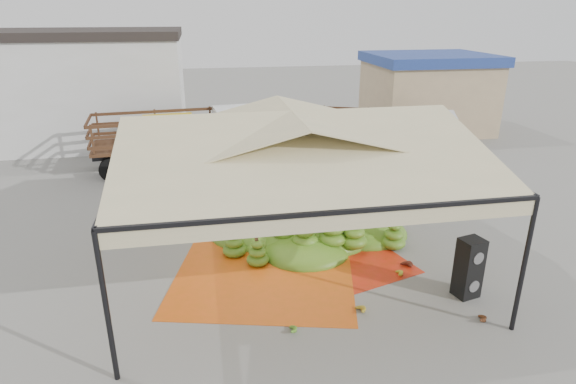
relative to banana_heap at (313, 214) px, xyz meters
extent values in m
plane|color=slate|center=(-0.91, -1.22, -0.66)|extent=(90.00, 90.00, 0.00)
cylinder|color=black|center=(-4.91, -5.22, 0.84)|extent=(0.10, 0.10, 3.00)
cylinder|color=black|center=(3.09, -5.22, 0.84)|extent=(0.10, 0.10, 3.00)
cylinder|color=black|center=(-4.91, 2.78, 0.84)|extent=(0.10, 0.10, 3.00)
cylinder|color=black|center=(3.09, 2.78, 0.84)|extent=(0.10, 0.10, 3.00)
pyramid|color=#BDB285|center=(-0.91, -1.22, 2.84)|extent=(8.00, 8.00, 1.00)
cube|color=black|center=(-0.91, -1.22, 2.34)|extent=(8.00, 8.00, 0.08)
cube|color=#BDB285|center=(-0.91, -1.22, 2.16)|extent=(8.00, 8.00, 0.36)
cube|color=silver|center=(-10.91, 12.78, 1.84)|extent=(14.00, 6.00, 5.00)
cube|color=black|center=(-10.91, 12.78, 4.54)|extent=(14.30, 6.30, 0.40)
cube|color=tan|center=(9.09, 11.78, 1.14)|extent=(6.00, 5.00, 3.60)
cube|color=navy|center=(9.09, 11.78, 3.19)|extent=(6.30, 5.30, 0.50)
cube|color=#DB5314|center=(-1.76, -2.04, -0.65)|extent=(5.33, 5.18, 0.01)
cube|color=red|center=(-0.07, -1.37, -0.65)|extent=(4.78, 4.91, 0.01)
ellipsoid|color=#3E7318|center=(0.00, 0.00, 0.00)|extent=(7.09, 6.28, 1.31)
ellipsoid|color=gold|center=(1.54, -2.71, -0.56)|extent=(0.47, 0.41, 0.19)
ellipsoid|color=#B68524|center=(0.08, -4.06, -0.56)|extent=(0.49, 0.43, 0.20)
ellipsoid|color=#582A14|center=(2.55, -4.82, -0.56)|extent=(0.52, 0.49, 0.19)
ellipsoid|color=#511C12|center=(1.91, -2.39, -0.54)|extent=(0.60, 0.55, 0.22)
ellipsoid|color=#3C7919|center=(-1.55, -4.46, -0.57)|extent=(0.41, 0.34, 0.18)
ellipsoid|color=#457017|center=(-2.88, -1.00, 1.96)|extent=(0.24, 0.24, 0.20)
ellipsoid|color=#457017|center=(-1.38, -1.00, 1.96)|extent=(0.24, 0.24, 0.20)
ellipsoid|color=#457017|center=(0.12, -1.00, 1.96)|extent=(0.24, 0.24, 0.20)
cube|color=black|center=(2.79, -3.84, -0.29)|extent=(0.62, 0.57, 0.73)
cube|color=black|center=(2.79, -3.84, 0.44)|extent=(0.62, 0.57, 0.73)
imported|color=gray|center=(-1.84, 2.00, 0.09)|extent=(0.63, 0.53, 1.49)
cube|color=#4B2E19|center=(-4.91, 7.31, 0.42)|extent=(5.32, 2.81, 0.12)
cube|color=white|center=(-1.55, 7.61, 0.52)|extent=(2.04, 2.41, 2.36)
cylinder|color=black|center=(-6.66, 6.12, -0.19)|extent=(0.95, 0.39, 0.92)
cylinder|color=black|center=(-6.84, 8.16, -0.19)|extent=(0.95, 0.39, 0.92)
cylinder|color=black|center=(-3.39, 6.42, -0.19)|extent=(0.95, 0.39, 0.92)
cylinder|color=black|center=(-3.58, 8.46, -0.19)|extent=(0.95, 0.39, 0.92)
cylinder|color=black|center=(-1.66, 6.57, -0.19)|extent=(0.95, 0.39, 0.92)
cylinder|color=black|center=(-1.84, 8.61, -0.19)|extent=(0.95, 0.39, 0.92)
ellipsoid|color=#47801A|center=(-4.91, 7.31, 0.93)|extent=(4.25, 2.21, 0.72)
cube|color=gold|center=(-4.40, 7.35, 1.34)|extent=(2.23, 2.22, 0.26)
cube|color=#502D1A|center=(4.23, 7.63, 0.29)|extent=(4.96, 3.66, 0.11)
cube|color=silver|center=(6.97, 6.47, 0.38)|extent=(2.27, 2.46, 2.08)
cylinder|color=black|center=(2.38, 7.42, -0.25)|extent=(0.85, 0.56, 0.81)
cylinder|color=black|center=(3.08, 9.09, -0.25)|extent=(0.85, 0.56, 0.81)
cylinder|color=black|center=(5.04, 6.30, -0.25)|extent=(0.85, 0.56, 0.81)
cylinder|color=black|center=(5.74, 7.97, -0.25)|extent=(0.85, 0.56, 0.81)
cylinder|color=black|center=(6.46, 5.71, -0.25)|extent=(0.85, 0.56, 0.81)
cylinder|color=black|center=(7.16, 7.37, -0.25)|extent=(0.85, 0.56, 0.81)
ellipsoid|color=#527418|center=(4.23, 7.63, 0.74)|extent=(3.96, 2.90, 0.63)
cube|color=gold|center=(4.64, 7.45, 1.10)|extent=(2.36, 2.36, 0.22)
camera|label=1|loc=(-3.10, -12.68, 5.70)|focal=30.00mm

